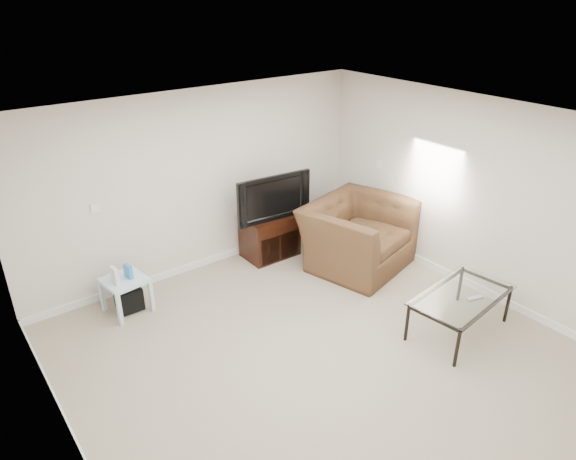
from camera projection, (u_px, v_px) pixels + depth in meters
floor at (318, 354)px, 5.62m from camera, size 5.00×5.00×0.00m
ceiling at (325, 129)px, 4.54m from camera, size 5.00×5.00×0.00m
wall_back at (200, 183)px, 6.87m from camera, size 5.00×0.02×2.50m
wall_left at (59, 352)px, 3.72m from camera, size 0.02×5.00×2.50m
wall_right at (472, 196)px, 6.44m from camera, size 0.02×5.00×2.50m
plate_back at (96, 208)px, 6.10m from camera, size 0.12×0.02×0.12m
plate_right_switch at (379, 164)px, 7.58m from camera, size 0.02×0.09×0.13m
plate_right_outlet at (388, 229)px, 7.78m from camera, size 0.02×0.08×0.12m
tv_stand at (270, 236)px, 7.54m from camera, size 0.76×0.53×0.63m
dvd_player at (271, 224)px, 7.41m from camera, size 0.42×0.29×0.06m
television at (270, 196)px, 7.23m from camera, size 1.08×0.31×0.66m
side_table at (127, 295)px, 6.27m from camera, size 0.53×0.53×0.45m
subwoofer at (129, 298)px, 6.33m from camera, size 0.29×0.29×0.29m
game_console at (115, 275)px, 6.04m from camera, size 0.05×0.15×0.21m
game_case at (128, 271)px, 6.15m from camera, size 0.07×0.14×0.18m
recliner at (358, 225)px, 7.16m from camera, size 1.61×1.25×1.25m
coffee_table at (459, 313)px, 5.90m from camera, size 1.32×0.85×0.49m
remote at (475, 298)px, 5.71m from camera, size 0.20×0.11×0.02m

